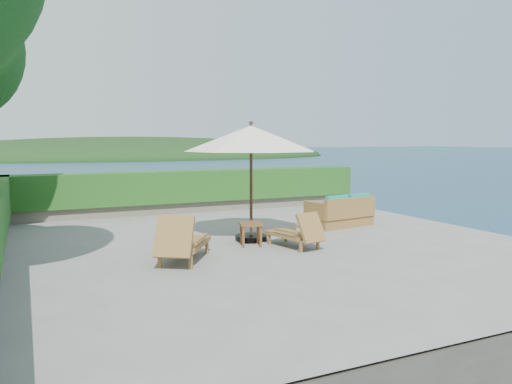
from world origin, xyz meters
name	(u,v)px	position (x,y,z in m)	size (l,w,h in m)	color
ground	(259,244)	(0.00, 0.00, 0.00)	(12.00, 12.00, 0.00)	gray
foundation	(259,310)	(0.00, 0.00, -1.55)	(12.00, 12.00, 3.00)	#4D473D
ocean	(259,370)	(0.00, 0.00, -3.00)	(600.00, 600.00, 0.00)	#19344E
offshore_island	(134,158)	(25.00, 140.00, -3.00)	(126.00, 57.60, 12.60)	black
planter_wall_far	(186,206)	(0.00, 5.60, 0.18)	(12.00, 0.60, 0.36)	gray
hedge_far	(186,186)	(0.00, 5.60, 0.85)	(12.40, 0.90, 1.00)	#1F4112
patio_umbrella	(251,140)	(0.02, 0.48, 2.36)	(3.57, 3.57, 2.79)	black
lounge_left	(182,242)	(-2.07, -0.93, 0.41)	(1.50, 1.80, 0.98)	olive
lounge_right	(297,232)	(0.58, -0.71, 0.34)	(0.87, 1.51, 0.82)	olive
side_table	(251,227)	(-0.25, -0.10, 0.43)	(0.61, 0.61, 0.52)	brown
wicker_loveseat	(341,214)	(3.04, 1.18, 0.35)	(1.94, 1.21, 0.89)	olive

